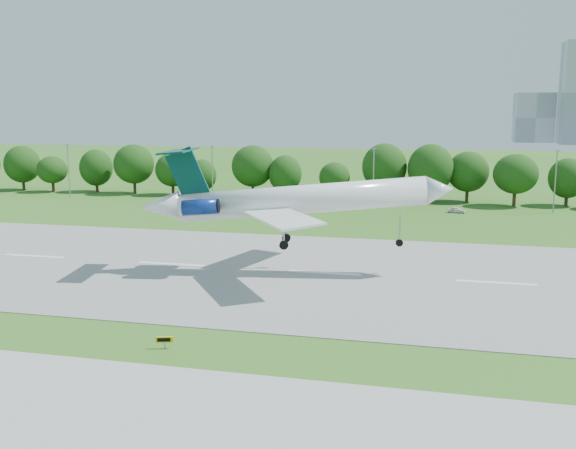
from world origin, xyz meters
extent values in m
plane|color=#295B17|center=(0.00, 0.00, 0.00)|extent=(600.00, 600.00, 0.00)
cube|color=gray|center=(0.00, 25.00, 0.04)|extent=(400.00, 45.00, 0.08)
cylinder|color=#382314|center=(-100.00, 92.00, 1.80)|extent=(0.70, 0.70, 3.60)
sphere|color=#12380E|center=(-100.00, 92.00, 6.20)|extent=(8.40, 8.40, 8.40)
cylinder|color=#382314|center=(-60.00, 92.00, 1.80)|extent=(0.70, 0.70, 3.60)
sphere|color=#12380E|center=(-60.00, 92.00, 6.20)|extent=(8.40, 8.40, 8.40)
cylinder|color=#382314|center=(-20.00, 92.00, 1.80)|extent=(0.70, 0.70, 3.60)
sphere|color=#12380E|center=(-20.00, 92.00, 6.20)|extent=(8.40, 8.40, 8.40)
cylinder|color=#382314|center=(20.00, 92.00, 1.80)|extent=(0.70, 0.70, 3.60)
sphere|color=#12380E|center=(20.00, 92.00, 6.20)|extent=(8.40, 8.40, 8.40)
cylinder|color=gray|center=(-90.00, 82.00, 6.00)|extent=(0.24, 0.24, 12.00)
cube|color=gray|center=(-90.00, 82.00, 12.10)|extent=(0.90, 0.25, 0.18)
cylinder|color=gray|center=(-55.00, 82.00, 6.00)|extent=(0.24, 0.24, 12.00)
cube|color=gray|center=(-55.00, 82.00, 12.10)|extent=(0.90, 0.25, 0.18)
cylinder|color=gray|center=(-20.00, 82.00, 6.00)|extent=(0.24, 0.24, 12.00)
cube|color=gray|center=(-20.00, 82.00, 12.10)|extent=(0.90, 0.25, 0.18)
cylinder|color=gray|center=(15.00, 82.00, 6.00)|extent=(0.24, 0.24, 12.00)
cube|color=gray|center=(15.00, 82.00, 12.10)|extent=(0.90, 0.25, 0.18)
cube|color=#B2B2B7|center=(52.00, 405.00, 16.00)|extent=(24.00, 24.00, 32.00)
cylinder|color=white|center=(-22.84, 25.00, 9.02)|extent=(29.95, 8.37, 5.85)
cone|color=white|center=(-6.69, 27.73, 10.35)|extent=(3.96, 3.98, 3.70)
cone|color=white|center=(-39.77, 22.14, 8.01)|extent=(5.51, 4.24, 3.83)
cube|color=white|center=(-23.44, 17.89, 7.88)|extent=(11.35, 13.37, 0.65)
cube|color=white|center=(-25.75, 31.52, 7.88)|extent=(8.17, 13.68, 0.65)
cube|color=#053937|center=(-36.47, 22.70, 11.99)|extent=(5.39, 1.38, 6.76)
cube|color=#053937|center=(-37.44, 22.53, 14.77)|extent=(4.68, 9.77, 0.47)
cylinder|color=navy|center=(-34.09, 20.50, 8.35)|extent=(4.54, 2.56, 2.21)
cylinder|color=navy|center=(-34.95, 25.56, 8.35)|extent=(4.54, 2.56, 2.21)
cylinder|color=gray|center=(-11.17, 26.97, 5.56)|extent=(0.20, 0.20, 3.45)
cylinder|color=black|center=(-11.17, 26.97, 3.83)|extent=(0.93, 0.44, 0.89)
cylinder|color=gray|center=(-24.43, 22.53, 5.56)|extent=(0.24, 0.24, 3.45)
cylinder|color=black|center=(-24.43, 22.53, 3.83)|extent=(1.14, 0.62, 1.09)
cylinder|color=gray|center=(-25.15, 26.81, 5.56)|extent=(0.24, 0.24, 3.45)
cylinder|color=black|center=(-25.15, 26.81, 3.83)|extent=(1.14, 0.62, 1.09)
cube|color=gray|center=(-28.40, -2.89, 0.32)|extent=(0.11, 0.11, 0.65)
cube|color=yellow|center=(-28.40, -2.89, 0.79)|extent=(1.47, 0.56, 0.51)
cube|color=black|center=(-28.37, -2.99, 0.79)|extent=(1.07, 0.32, 0.32)
imported|color=white|center=(-43.70, 75.32, 0.68)|extent=(4.28, 1.94, 1.36)
imported|color=silver|center=(-3.22, 78.19, 0.57)|extent=(3.53, 1.96, 1.14)
camera|label=1|loc=(-6.74, -49.79, 19.32)|focal=40.00mm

